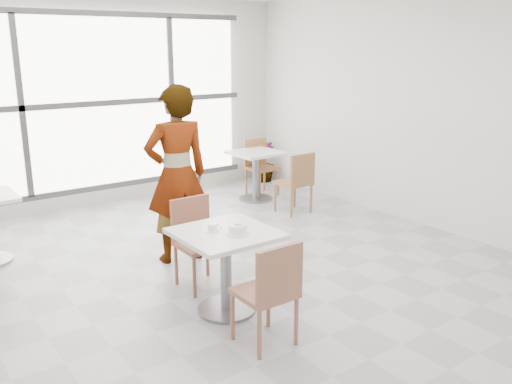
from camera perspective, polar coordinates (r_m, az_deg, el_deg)
floor at (r=5.56m, az=-1.85°, el=-9.34°), size 7.00×7.00×0.00m
wall_back at (r=8.24m, az=-15.97°, el=8.98°), size 6.00×0.00×6.00m
wall_right at (r=7.23m, az=18.30°, el=8.01°), size 0.00×7.00×7.00m
window at (r=8.18m, az=-15.81°, el=8.95°), size 4.60×0.07×2.52m
main_table at (r=4.79m, az=-3.18°, el=-6.72°), size 0.80×0.80×0.75m
chair_near at (r=4.24m, az=1.55°, el=-10.01°), size 0.42×0.42×0.87m
chair_far at (r=5.36m, az=-6.28°, el=-4.59°), size 0.42×0.42×0.87m
oatmeal_bowl at (r=4.63m, az=-1.93°, el=-3.88°), size 0.21×0.21×0.10m
coffee_cup at (r=4.72m, az=-4.58°, el=-3.74°), size 0.16×0.13×0.07m
person at (r=5.88m, az=-8.28°, el=1.77°), size 0.75×0.55×1.92m
bg_table_right at (r=8.27m, az=-0.03°, el=2.47°), size 0.70×0.70×0.75m
bg_chair_right_near at (r=7.59m, az=4.33°, el=1.36°), size 0.42×0.42×0.87m
bg_chair_right_far at (r=8.61m, az=0.32°, el=3.07°), size 0.42×0.42×0.87m
plant_right at (r=9.44m, az=0.73°, el=3.24°), size 0.51×0.51×0.71m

